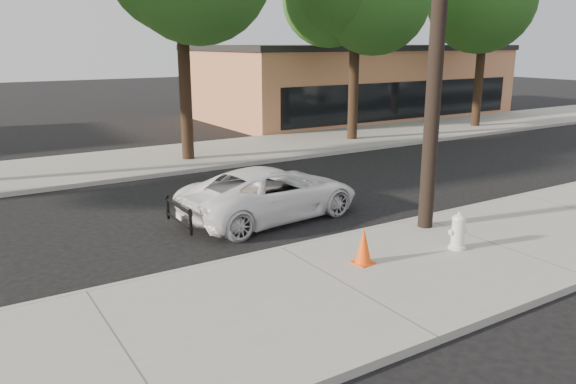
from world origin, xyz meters
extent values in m
plane|color=black|center=(0.00, 0.00, 0.00)|extent=(120.00, 120.00, 0.00)
cube|color=gray|center=(0.00, -4.30, 0.07)|extent=(90.00, 4.40, 0.15)
cube|color=gray|center=(0.00, 8.50, 0.07)|extent=(90.00, 5.00, 0.15)
cube|color=#9E9B93|center=(0.00, -2.10, 0.07)|extent=(90.00, 0.12, 0.16)
cube|color=#C67D52|center=(16.00, 16.00, 2.00)|extent=(18.00, 10.00, 4.00)
cylinder|color=black|center=(3.60, -2.70, 4.65)|extent=(0.34, 0.34, 9.00)
cylinder|color=black|center=(2.00, 7.80, 2.53)|extent=(0.44, 0.44, 4.75)
cylinder|color=black|center=(10.00, 8.10, 2.35)|extent=(0.44, 0.44, 4.40)
sphere|color=#184E16|center=(10.00, 8.10, 6.00)|extent=(4.35, 4.35, 4.35)
cylinder|color=black|center=(18.00, 7.90, 2.45)|extent=(0.44, 0.44, 4.60)
sphere|color=#184E16|center=(18.00, 7.90, 6.30)|extent=(4.65, 4.65, 4.65)
imported|color=white|center=(1.12, 0.20, 0.66)|extent=(4.93, 2.70, 1.31)
cylinder|color=silver|center=(3.09, -4.12, 0.18)|extent=(0.36, 0.36, 0.07)
cylinder|color=silver|center=(3.09, -4.12, 0.46)|extent=(0.27, 0.27, 0.62)
ellipsoid|color=silver|center=(3.09, -4.12, 0.80)|extent=(0.30, 0.30, 0.21)
cylinder|color=silver|center=(3.09, -4.12, 0.52)|extent=(0.41, 0.23, 0.12)
cylinder|color=silver|center=(3.09, -4.12, 0.52)|extent=(0.21, 0.24, 0.16)
cube|color=#FF4D0D|center=(0.90, -3.70, 0.16)|extent=(0.41, 0.41, 0.02)
cone|color=#FF4D0D|center=(0.90, -3.70, 0.52)|extent=(0.37, 0.37, 0.73)
camera|label=1|loc=(-5.80, -11.60, 4.32)|focal=35.00mm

